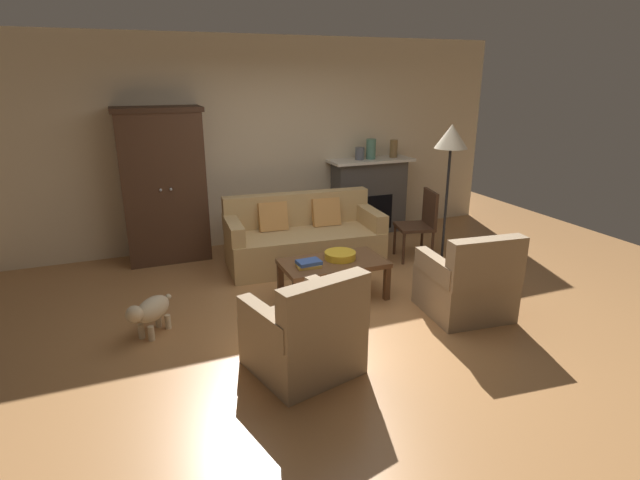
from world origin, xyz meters
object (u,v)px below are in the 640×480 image
object	(u,v)px
couch	(303,239)
armchair_near_left	(305,336)
book_stack	(309,264)
floor_lamp	(451,146)
dog	(151,311)
side_chair_wooden	(421,220)
mantel_vase_jade	(371,149)
mantel_vase_bronze	(394,149)
coffee_table	(333,266)
mantel_vase_slate	(360,153)
fruit_bowl	(340,255)
armchair_near_right	(468,285)
armoire	(164,186)
fireplace	(369,195)

from	to	relation	value
couch	armchair_near_left	world-z (taller)	armchair_near_left
book_stack	floor_lamp	size ratio (longest dim) A/B	0.14
dog	side_chair_wooden	bearing A→B (deg)	13.86
mantel_vase_jade	mantel_vase_bronze	xyz separation A→B (m)	(0.38, 0.00, -0.02)
coffee_table	mantel_vase_slate	bearing A→B (deg)	57.40
armchair_near_left	side_chair_wooden	bearing A→B (deg)	39.82
couch	fruit_bowl	distance (m)	1.07
couch	book_stack	size ratio (longest dim) A/B	7.60
mantel_vase_jade	floor_lamp	size ratio (longest dim) A/B	0.16
fruit_bowl	armchair_near_right	bearing A→B (deg)	-42.57
couch	mantel_vase_slate	bearing A→B (deg)	36.38
armoire	floor_lamp	world-z (taller)	armoire
mantel_vase_bronze	floor_lamp	bearing A→B (deg)	-102.36
mantel_vase_jade	armchair_near_right	bearing A→B (deg)	-97.49
armchair_near_left	side_chair_wooden	world-z (taller)	side_chair_wooden
couch	coffee_table	world-z (taller)	couch
book_stack	armchair_near_right	world-z (taller)	armchair_near_right
floor_lamp	armchair_near_left	bearing A→B (deg)	-150.19
fireplace	mantel_vase_jade	distance (m)	0.70
mantel_vase_bronze	mantel_vase_slate	bearing A→B (deg)	180.00
armchair_near_left	dog	size ratio (longest dim) A/B	2.00
coffee_table	mantel_vase_jade	world-z (taller)	mantel_vase_jade
mantel_vase_bronze	couch	bearing A→B (deg)	-153.27
coffee_table	book_stack	size ratio (longest dim) A/B	4.24
book_stack	fruit_bowl	bearing A→B (deg)	13.56
fruit_bowl	floor_lamp	distance (m)	1.71
dog	mantel_vase_slate	bearing A→B (deg)	33.96
floor_lamp	dog	xyz separation A→B (m)	(-3.28, -0.16, -1.31)
side_chair_wooden	armoire	bearing A→B (deg)	158.14
armoire	armchair_near_left	xyz separation A→B (m)	(0.73, -3.14, -0.65)
coffee_table	floor_lamp	size ratio (longest dim) A/B	0.61
couch	armchair_near_right	size ratio (longest dim) A/B	2.24
mantel_vase_jade	dog	distance (m)	4.08
mantel_vase_slate	mantel_vase_bronze	distance (m)	0.56
fruit_bowl	mantel_vase_bronze	size ratio (longest dim) A/B	1.30
armchair_near_left	floor_lamp	xyz separation A→B (m)	(2.17, 1.24, 1.24)
fruit_bowl	book_stack	distance (m)	0.41
mantel_vase_slate	armchair_near_right	xyz separation A→B (m)	(-0.19, -2.85, -0.89)
side_chair_wooden	floor_lamp	xyz separation A→B (m)	(-0.14, -0.68, 1.04)
mantel_vase_bronze	armchair_near_left	xyz separation A→B (m)	(-2.60, -3.20, -0.93)
fireplace	coffee_table	size ratio (longest dim) A/B	1.15
mantel_vase_jade	fruit_bowl	bearing A→B (deg)	-124.81
fireplace	armchair_near_right	world-z (taller)	fireplace
armoire	mantel_vase_jade	distance (m)	2.97
mantel_vase_bronze	side_chair_wooden	xyz separation A→B (m)	(-0.29, -1.28, -0.74)
couch	fruit_bowl	size ratio (longest dim) A/B	5.86
mantel_vase_bronze	floor_lamp	xyz separation A→B (m)	(-0.43, -1.96, 0.30)
armchair_near_left	dog	world-z (taller)	armchair_near_left
mantel_vase_bronze	dog	distance (m)	4.39
fireplace	armchair_near_left	bearing A→B (deg)	-124.59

